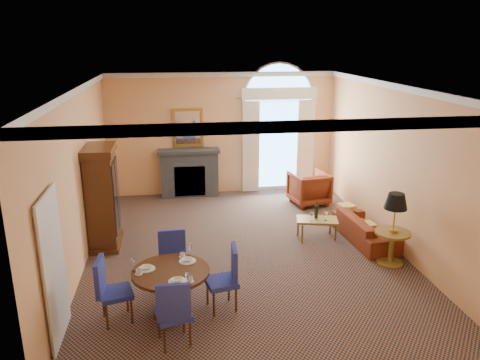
{
  "coord_description": "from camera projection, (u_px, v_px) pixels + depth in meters",
  "views": [
    {
      "loc": [
        -1.31,
        -8.36,
        4.01
      ],
      "look_at": [
        0.0,
        0.5,
        1.3
      ],
      "focal_mm": 35.0,
      "sensor_mm": 36.0,
      "label": 1
    }
  ],
  "objects": [
    {
      "name": "dining_chair_west",
      "position": [
        108.0,
        286.0,
        6.77
      ],
      "size": [
        0.55,
        0.55,
        1.01
      ],
      "rotation": [
        0.0,
        0.0,
        -1.31
      ],
      "color": "navy",
      "rests_on": "ground"
    },
    {
      "name": "armchair",
      "position": [
        309.0,
        188.0,
        11.76
      ],
      "size": [
        1.02,
        1.04,
        0.82
      ],
      "primitive_type": "imported",
      "rotation": [
        0.0,
        0.0,
        3.32
      ],
      "color": "maroon",
      "rests_on": "ground"
    },
    {
      "name": "coffee_table",
      "position": [
        317.0,
        220.0,
        9.7
      ],
      "size": [
        0.92,
        0.64,
        0.79
      ],
      "rotation": [
        0.0,
        0.0,
        -0.22
      ],
      "color": "olive",
      "rests_on": "ground"
    },
    {
      "name": "dining_chair_east",
      "position": [
        228.0,
        274.0,
        7.12
      ],
      "size": [
        0.53,
        0.53,
        1.01
      ],
      "rotation": [
        0.0,
        0.0,
        1.77
      ],
      "color": "navy",
      "rests_on": "ground"
    },
    {
      "name": "dining_chair_north",
      "position": [
        172.0,
        257.0,
        7.67
      ],
      "size": [
        0.57,
        0.57,
        1.01
      ],
      "rotation": [
        0.0,
        0.0,
        3.48
      ],
      "color": "navy",
      "rests_on": "ground"
    },
    {
      "name": "dining_chair_south",
      "position": [
        174.0,
        310.0,
        6.18
      ],
      "size": [
        0.54,
        0.54,
        1.01
      ],
      "rotation": [
        0.0,
        0.0,
        0.22
      ],
      "color": "navy",
      "rests_on": "ground"
    },
    {
      "name": "room_envelope",
      "position": [
        237.0,
        119.0,
        9.16
      ],
      "size": [
        6.04,
        7.52,
        3.45
      ],
      "color": "#F6B575",
      "rests_on": "ground"
    },
    {
      "name": "armoire",
      "position": [
        103.0,
        199.0,
        9.23
      ],
      "size": [
        0.59,
        1.04,
        2.04
      ],
      "color": "#3B1F0D",
      "rests_on": "ground"
    },
    {
      "name": "sofa",
      "position": [
        365.0,
        229.0,
        9.62
      ],
      "size": [
        0.83,
        1.84,
        0.52
      ],
      "primitive_type": "imported",
      "rotation": [
        0.0,
        0.0,
        1.64
      ],
      "color": "maroon",
      "rests_on": "ground"
    },
    {
      "name": "side_table",
      "position": [
        394.0,
        220.0,
        8.44
      ],
      "size": [
        0.64,
        0.64,
        1.35
      ],
      "color": "olive",
      "rests_on": "ground"
    },
    {
      "name": "ground",
      "position": [
        244.0,
        250.0,
        9.26
      ],
      "size": [
        7.5,
        7.5,
        0.0
      ],
      "primitive_type": "plane",
      "color": "#12213B",
      "rests_on": "ground"
    },
    {
      "name": "dining_table",
      "position": [
        171.0,
        282.0,
        6.96
      ],
      "size": [
        1.16,
        1.16,
        0.93
      ],
      "color": "#3B1F0D",
      "rests_on": "ground"
    }
  ]
}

